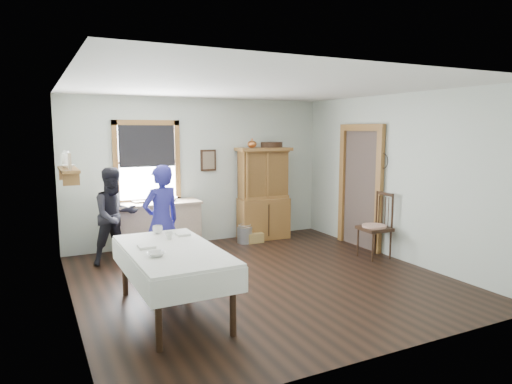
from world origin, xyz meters
TOP-DOWN VIEW (x-y plane):
  - room at (0.00, 0.00)m, footprint 5.01×5.01m
  - window at (-1.00, 2.46)m, footprint 1.18×0.07m
  - doorway at (2.46, 0.85)m, footprint 0.09×1.14m
  - wall_shelf at (-2.37, 1.54)m, footprint 0.24×1.00m
  - framed_picture at (0.15, 2.46)m, footprint 0.30×0.04m
  - rug_beater at (2.45, 0.30)m, footprint 0.01×0.27m
  - work_counter at (-0.94, 2.18)m, footprint 1.52×0.59m
  - china_hutch at (1.18, 2.19)m, footprint 1.08×0.57m
  - dining_table at (-1.47, -0.62)m, footprint 1.05×1.96m
  - spindle_chair at (2.20, 0.15)m, footprint 0.54×0.54m
  - pail at (0.69, 2.01)m, footprint 0.37×0.37m
  - wicker_basket at (0.87, 1.96)m, footprint 0.32×0.23m
  - woman_blue at (-1.22, 0.75)m, footprint 0.64×0.51m
  - figure_dark at (-1.71, 1.75)m, footprint 0.80×0.69m
  - table_cup_a at (-1.42, 0.19)m, footprint 0.17×0.17m
  - table_cup_b at (-1.37, -0.19)m, footprint 0.13×0.13m
  - table_bowl at (-1.71, -0.87)m, footprint 0.24×0.24m
  - counter_book at (-1.32, 2.30)m, footprint 0.21×0.26m
  - counter_bowl at (-0.65, 2.21)m, footprint 0.24×0.24m
  - shelf_bowl at (-2.37, 1.55)m, footprint 0.22×0.22m

SIDE VIEW (x-z plane):
  - wicker_basket at x=0.87m, z-range 0.00..0.18m
  - pail at x=0.69m, z-range 0.00..0.30m
  - dining_table at x=-1.47m, z-range 0.00..0.78m
  - work_counter at x=-0.94m, z-range 0.00..0.87m
  - spindle_chair at x=2.20m, z-range 0.00..1.10m
  - figure_dark at x=-1.71m, z-range 0.00..1.42m
  - woman_blue at x=-1.22m, z-range 0.00..1.51m
  - table_bowl at x=-1.71m, z-range 0.78..0.83m
  - table_cup_b at x=-1.37m, z-range 0.78..0.87m
  - table_cup_a at x=-1.42m, z-range 0.78..0.88m
  - counter_book at x=-1.32m, z-range 0.87..0.89m
  - china_hutch at x=1.18m, z-range 0.00..1.78m
  - counter_bowl at x=-0.65m, z-range 0.87..0.94m
  - doorway at x=2.46m, z-range 0.05..2.27m
  - room at x=0.00m, z-range 0.00..2.70m
  - framed_picture at x=0.15m, z-range 1.35..1.75m
  - wall_shelf at x=-2.37m, z-range 1.35..1.79m
  - shelf_bowl at x=-2.37m, z-range 1.57..1.62m
  - window at x=-1.00m, z-range 0.89..2.37m
  - rug_beater at x=2.45m, z-range 1.58..1.86m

